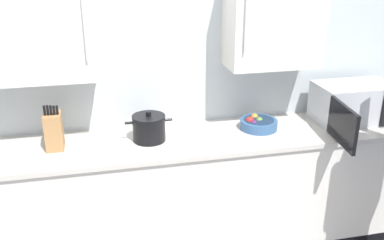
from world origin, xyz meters
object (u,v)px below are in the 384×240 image
Objects in this scene: microwave_oven at (350,104)px; fruit_bowl at (258,123)px; stock_pot at (149,128)px; knife_block at (54,131)px.

fruit_bowl is at bearing 178.55° from microwave_oven.
stock_pot is at bearing -179.60° from microwave_oven.
fruit_bowl is (-0.72, 0.02, -0.10)m from microwave_oven.
stock_pot is (-0.80, -0.03, 0.05)m from fruit_bowl.
microwave_oven is at bearing 0.11° from knife_block.
knife_block is (-1.42, -0.02, 0.08)m from fruit_bowl.
fruit_bowl is 0.87× the size of knife_block.
stock_pot is (-1.52, -0.01, -0.05)m from microwave_oven.
stock_pot is (0.62, -0.01, -0.03)m from knife_block.
knife_block is at bearing -179.10° from fruit_bowl.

